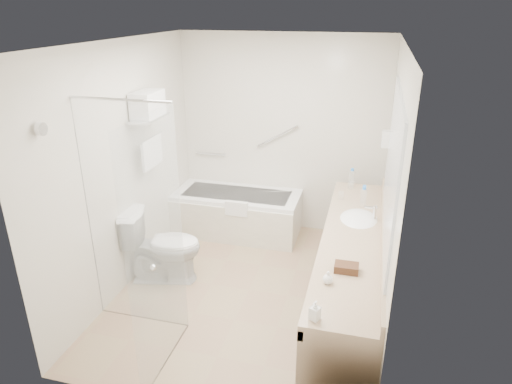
% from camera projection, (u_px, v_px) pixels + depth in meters
% --- Properties ---
extents(floor, '(3.20, 3.20, 0.00)m').
position_uv_depth(floor, '(249.00, 290.00, 4.82)').
color(floor, '#9B825F').
rests_on(floor, ground).
extents(ceiling, '(2.60, 3.20, 0.10)m').
position_uv_depth(ceiling, '(247.00, 42.00, 3.86)').
color(ceiling, silver).
rests_on(ceiling, wall_back).
extents(wall_back, '(2.60, 0.10, 2.50)m').
position_uv_depth(wall_back, '(282.00, 136.00, 5.77)').
color(wall_back, beige).
rests_on(wall_back, ground).
extents(wall_front, '(2.60, 0.10, 2.50)m').
position_uv_depth(wall_front, '(181.00, 266.00, 2.91)').
color(wall_front, beige).
rests_on(wall_front, ground).
extents(wall_left, '(0.10, 3.20, 2.50)m').
position_uv_depth(wall_left, '(125.00, 168.00, 4.64)').
color(wall_left, beige).
rests_on(wall_left, ground).
extents(wall_right, '(0.10, 3.20, 2.50)m').
position_uv_depth(wall_right, '(389.00, 193.00, 4.04)').
color(wall_right, beige).
rests_on(wall_right, ground).
extents(bathtub, '(1.60, 0.73, 0.59)m').
position_uv_depth(bathtub, '(237.00, 213.00, 5.94)').
color(bathtub, white).
rests_on(bathtub, floor).
extents(grab_bar_short, '(0.40, 0.03, 0.03)m').
position_uv_depth(grab_bar_short, '(211.00, 154.00, 6.07)').
color(grab_bar_short, silver).
rests_on(grab_bar_short, wall_back).
extents(grab_bar_long, '(0.53, 0.03, 0.33)m').
position_uv_depth(grab_bar_long, '(277.00, 136.00, 5.74)').
color(grab_bar_long, silver).
rests_on(grab_bar_long, wall_back).
extents(shower_enclosure, '(0.96, 0.91, 2.11)m').
position_uv_depth(shower_enclosure, '(144.00, 233.00, 3.73)').
color(shower_enclosure, silver).
rests_on(shower_enclosure, floor).
extents(towel_shelf, '(0.24, 0.55, 0.81)m').
position_uv_depth(towel_shelf, '(148.00, 112.00, 4.73)').
color(towel_shelf, silver).
rests_on(towel_shelf, wall_left).
extents(vanity_counter, '(0.55, 2.70, 0.95)m').
position_uv_depth(vanity_counter, '(351.00, 257.00, 4.20)').
color(vanity_counter, tan).
rests_on(vanity_counter, floor).
extents(sink, '(0.40, 0.52, 0.14)m').
position_uv_depth(sink, '(358.00, 221.00, 4.48)').
color(sink, white).
rests_on(sink, vanity_counter).
extents(faucet, '(0.03, 0.03, 0.14)m').
position_uv_depth(faucet, '(375.00, 213.00, 4.41)').
color(faucet, silver).
rests_on(faucet, vanity_counter).
extents(mirror, '(0.02, 2.00, 1.20)m').
position_uv_depth(mirror, '(392.00, 166.00, 3.79)').
color(mirror, '#B6BCC3').
rests_on(mirror, wall_right).
extents(hairdryer_unit, '(0.08, 0.10, 0.18)m').
position_uv_depth(hairdryer_unit, '(386.00, 139.00, 4.91)').
color(hairdryer_unit, silver).
rests_on(hairdryer_unit, wall_right).
extents(toilet, '(0.89, 0.62, 0.80)m').
position_uv_depth(toilet, '(163.00, 246.00, 4.88)').
color(toilet, white).
rests_on(toilet, floor).
extents(amenity_basket, '(0.19, 0.13, 0.06)m').
position_uv_depth(amenity_basket, '(346.00, 268.00, 3.58)').
color(amenity_basket, '#412617').
rests_on(amenity_basket, vanity_counter).
extents(soap_bottle_a, '(0.12, 0.15, 0.06)m').
position_uv_depth(soap_bottle_a, '(315.00, 315.00, 3.03)').
color(soap_bottle_a, silver).
rests_on(soap_bottle_a, vanity_counter).
extents(soap_bottle_b, '(0.11, 0.12, 0.08)m').
position_uv_depth(soap_bottle_b, '(328.00, 279.00, 3.42)').
color(soap_bottle_b, silver).
rests_on(soap_bottle_b, vanity_counter).
extents(water_bottle_left, '(0.06, 0.06, 0.20)m').
position_uv_depth(water_bottle_left, '(364.00, 195.00, 4.78)').
color(water_bottle_left, silver).
rests_on(water_bottle_left, vanity_counter).
extents(water_bottle_mid, '(0.07, 0.07, 0.22)m').
position_uv_depth(water_bottle_mid, '(352.00, 178.00, 5.22)').
color(water_bottle_mid, silver).
rests_on(water_bottle_mid, vanity_counter).
extents(water_bottle_right, '(0.07, 0.07, 0.22)m').
position_uv_depth(water_bottle_right, '(363.00, 198.00, 4.69)').
color(water_bottle_right, silver).
rests_on(water_bottle_right, vanity_counter).
extents(drinking_glass_near, '(0.06, 0.06, 0.08)m').
position_uv_depth(drinking_glass_near, '(341.00, 196.00, 4.90)').
color(drinking_glass_near, silver).
rests_on(drinking_glass_near, vanity_counter).
extents(drinking_glass_far, '(0.08, 0.08, 0.09)m').
position_uv_depth(drinking_glass_far, '(351.00, 185.00, 5.17)').
color(drinking_glass_far, silver).
rests_on(drinking_glass_far, vanity_counter).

